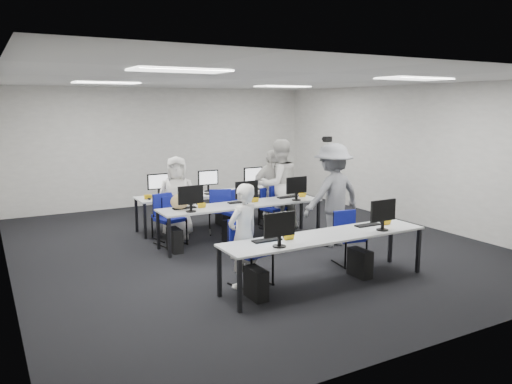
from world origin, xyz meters
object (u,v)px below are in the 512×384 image
chair_0 (250,264)px  chair_2 (170,229)px  desk_front (326,238)px  student_3 (271,189)px  chair_4 (273,216)px  chair_5 (167,225)px  desk_mid (242,207)px  chair_6 (220,219)px  chair_7 (273,213)px  photographer (333,195)px  student_0 (243,236)px  student_2 (177,198)px  student_1 (279,184)px  chair_3 (236,221)px  chair_1 (349,248)px

chair_0 → chair_2: 2.62m
desk_front → student_3: bearing=72.2°
chair_4 → chair_5: chair_5 is taller
desk_mid → chair_6: size_ratio=3.44×
chair_0 → chair_7: size_ratio=1.05×
chair_0 → photographer: bearing=9.9°
student_0 → student_2: 2.99m
chair_7 → chair_2: bearing=-177.5°
chair_0 → chair_5: size_ratio=1.09×
student_0 → desk_mid: bearing=-135.4°
student_0 → photographer: (2.43, 1.11, 0.20)m
chair_2 → student_1: bearing=-11.6°
chair_6 → student_1: size_ratio=0.50×
chair_4 → student_2: (-1.98, 0.31, 0.53)m
chair_2 → chair_3: 1.38m
desk_front → chair_2: chair_2 is taller
student_1 → chair_6: bearing=-12.3°
desk_front → student_1: bearing=69.9°
chair_3 → student_3: bearing=3.6°
student_1 → desk_front: bearing=68.5°
chair_5 → chair_6: 1.11m
chair_1 → photographer: photographer is taller
desk_front → student_2: student_2 is taller
chair_0 → chair_6: 3.05m
desk_mid → chair_0: chair_0 is taller
chair_5 → chair_7: 2.33m
student_2 → chair_3: bearing=0.5°
chair_5 → chair_6: bearing=-14.1°
chair_2 → student_0: bearing=-99.5°
chair_1 → student_1: bearing=93.8°
chair_1 → student_0: (-1.99, -0.08, 0.48)m
chair_5 → chair_7: size_ratio=0.97×
student_1 → student_0: bearing=48.7°
chair_2 → chair_7: chair_2 is taller
desk_mid → chair_5: bearing=143.8°
chair_2 → photographer: (2.60, -1.51, 0.65)m
chair_7 → chair_4: bearing=-124.2°
chair_3 → student_1: (1.04, 0.07, 0.66)m
student_0 → desk_front: bearing=137.7°
desk_front → chair_0: bearing=153.0°
student_3 → photographer: photographer is taller
desk_front → chair_0: (-0.97, 0.49, -0.38)m
student_2 → chair_6: bearing=15.2°
student_1 → student_3: student_1 is taller
chair_4 → student_0: 3.43m
chair_3 → student_2: bearing=149.5°
chair_6 → student_0: (-1.00, -2.93, 0.45)m
student_2 → chair_5: bearing=-161.8°
desk_mid → photographer: 1.70m
desk_front → chair_1: chair_1 is taller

